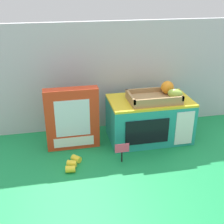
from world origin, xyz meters
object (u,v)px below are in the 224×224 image
food_groups_crate (159,96)px  cookie_set_box (72,119)px  toy_microwave (149,119)px  loose_toy_banana (73,164)px  price_sign (122,150)px

food_groups_crate → cookie_set_box: bearing=179.0°
toy_microwave → food_groups_crate: (0.04, -0.02, 0.14)m
toy_microwave → food_groups_crate: bearing=-27.8°
toy_microwave → cookie_set_box: cookie_set_box is taller
toy_microwave → loose_toy_banana: bearing=-155.9°
loose_toy_banana → cookie_set_box: bearing=83.8°
toy_microwave → loose_toy_banana: 0.49m
cookie_set_box → price_sign: 0.31m
cookie_set_box → loose_toy_banana: cookie_set_box is taller
toy_microwave → price_sign: size_ratio=4.39×
toy_microwave → cookie_set_box: (-0.42, -0.01, 0.05)m
price_sign → food_groups_crate: bearing=37.3°
loose_toy_banana → price_sign: bearing=-1.5°
toy_microwave → food_groups_crate: size_ratio=1.56×
cookie_set_box → loose_toy_banana: size_ratio=2.61×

